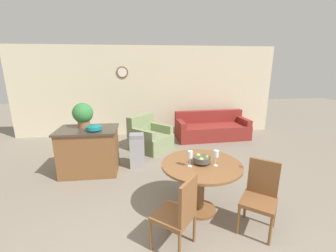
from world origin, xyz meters
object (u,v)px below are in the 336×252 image
at_px(fruit_bowl, 202,159).
at_px(armchair, 149,138).
at_px(dining_chair_near_right, 260,193).
at_px(couch, 212,129).
at_px(dining_chair_near_left, 179,211).
at_px(kitchen_island, 89,151).
at_px(trash_bin, 137,151).
at_px(dining_table, 201,175).
at_px(teal_bowl, 94,128).
at_px(potted_plant, 83,114).
at_px(wine_glass_right, 216,154).
at_px(wine_glass_left, 190,155).

bearing_deg(fruit_bowl, armchair, 103.50).
height_order(fruit_bowl, armchair, fruit_bowl).
relative_size(dining_chair_near_right, couch, 0.43).
height_order(dining_chair_near_left, dining_chair_near_right, same).
distance_m(kitchen_island, trash_bin, 0.97).
bearing_deg(couch, dining_table, -113.40).
relative_size(dining_chair_near_right, kitchen_island, 0.81).
xyz_separation_m(fruit_bowl, trash_bin, (-0.95, 1.66, -0.48)).
height_order(dining_table, teal_bowl, teal_bowl).
distance_m(teal_bowl, couch, 3.70).
bearing_deg(trash_bin, teal_bowl, -158.96).
height_order(dining_table, dining_chair_near_right, dining_chair_near_right).
bearing_deg(potted_plant, teal_bowl, -49.70).
bearing_deg(kitchen_island, dining_chair_near_right, -37.00).
bearing_deg(wine_glass_right, dining_table, 153.86).
height_order(wine_glass_left, armchair, wine_glass_left).
xyz_separation_m(trash_bin, armchair, (0.30, 1.05, -0.07)).
xyz_separation_m(kitchen_island, potted_plant, (-0.09, 0.15, 0.73)).
bearing_deg(couch, kitchen_island, -152.19).
height_order(potted_plant, trash_bin, potted_plant).
relative_size(wine_glass_left, kitchen_island, 0.20).
relative_size(dining_chair_near_right, teal_bowl, 3.19).
height_order(wine_glass_right, potted_plant, potted_plant).
distance_m(dining_table, kitchen_island, 2.43).
xyz_separation_m(dining_chair_near_left, fruit_bowl, (0.44, 0.68, 0.33)).
bearing_deg(armchair, trash_bin, -152.02).
relative_size(kitchen_island, potted_plant, 2.36).
relative_size(wine_glass_right, trash_bin, 0.31).
xyz_separation_m(dining_table, kitchen_island, (-1.90, 1.51, -0.13)).
distance_m(dining_chair_near_left, teal_bowl, 2.47).
height_order(wine_glass_right, trash_bin, wine_glass_right).
bearing_deg(kitchen_island, dining_chair_near_left, -56.26).
bearing_deg(couch, trash_bin, -144.76).
distance_m(wine_glass_left, kitchen_island, 2.38).
bearing_deg(wine_glass_right, armchair, 106.46).
bearing_deg(teal_bowl, dining_chair_near_left, -57.48).
distance_m(couch, armchair, 2.02).
height_order(potted_plant, armchair, potted_plant).
distance_m(dining_chair_near_right, fruit_bowl, 0.88).
bearing_deg(wine_glass_left, dining_chair_near_right, -23.28).
height_order(fruit_bowl, couch, fruit_bowl).
relative_size(dining_table, fruit_bowl, 4.74).
xyz_separation_m(dining_chair_near_right, potted_plant, (-2.68, 2.10, 0.68)).
relative_size(potted_plant, trash_bin, 0.66).
bearing_deg(dining_chair_near_right, trash_bin, -13.86).
height_order(dining_chair_near_left, wine_glass_left, wine_glass_left).
xyz_separation_m(wine_glass_left, trash_bin, (-0.77, 1.73, -0.57)).
xyz_separation_m(dining_chair_near_right, wine_glass_left, (-0.87, 0.37, 0.43)).
relative_size(fruit_bowl, trash_bin, 0.33).
bearing_deg(wine_glass_left, fruit_bowl, 18.77).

